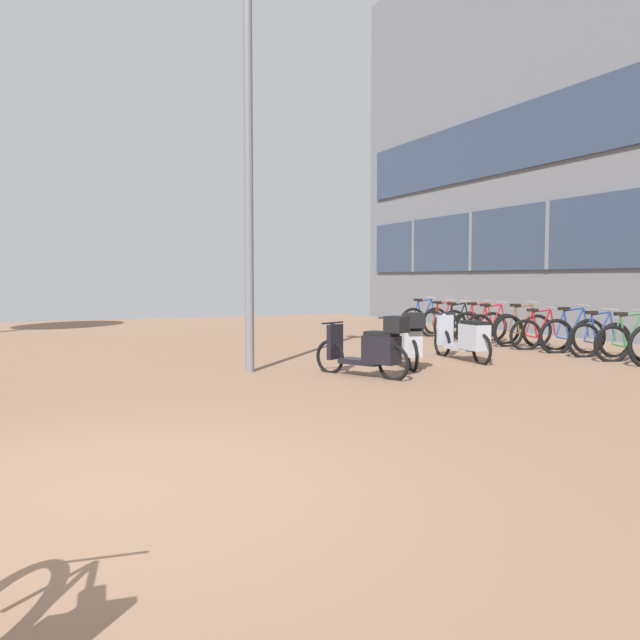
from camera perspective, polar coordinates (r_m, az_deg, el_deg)
name	(u,v)px	position (r m, az deg, el deg)	size (l,w,h in m)	color
ground	(294,469)	(5.33, -2.29, -12.81)	(21.00, 40.00, 0.13)	black
bicycle_rack_01	(629,343)	(12.95, 25.34, -1.80)	(1.30, 0.55, 0.96)	black
bicycle_rack_02	(599,339)	(13.46, 23.16, -1.57)	(1.30, 0.49, 0.95)	black
bicycle_rack_03	(572,336)	(13.97, 21.12, -1.28)	(1.34, 0.57, 0.99)	black
bicycle_rack_04	(540,334)	(14.37, 18.64, -1.18)	(1.21, 0.60, 0.93)	black
bicycle_rack_05	(523,330)	(15.00, 17.25, -0.85)	(1.42, 0.48, 1.01)	black
bicycle_rack_06	(492,329)	(15.37, 14.78, -0.73)	(1.39, 0.48, 0.99)	black
bicycle_rack_07	(479,326)	(16.04, 13.67, -0.53)	(1.31, 0.58, 1.00)	black
bicycle_rack_08	(458,325)	(16.55, 11.90, -0.41)	(1.32, 0.48, 0.97)	black
bicycle_rack_09	(443,323)	(17.17, 10.67, -0.24)	(1.33, 0.48, 0.98)	black
bicycle_rack_10	(424,321)	(17.69, 9.05, -0.06)	(1.41, 0.48, 1.03)	black
scooter_near	(405,341)	(11.00, 7.45, -1.86)	(0.81, 1.81, 0.97)	black
scooter_mid	(371,348)	(9.84, 4.49, -2.48)	(0.94, 1.60, 0.97)	black
scooter_far	(466,339)	(12.05, 12.62, -1.59)	(0.52, 1.89, 0.86)	black
lamp_post	(248,153)	(10.58, -6.25, 14.26)	(0.20, 0.52, 6.23)	slate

